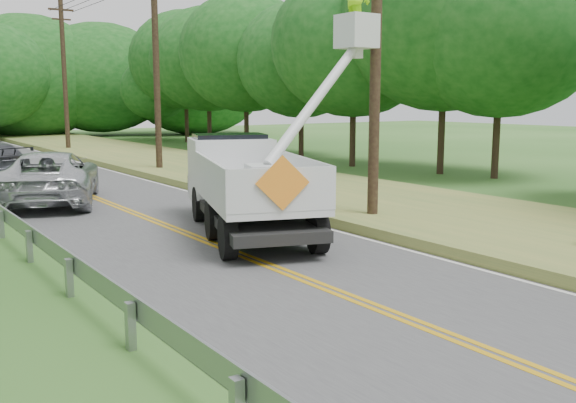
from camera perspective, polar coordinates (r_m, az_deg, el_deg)
ground at (r=9.14m, az=22.66°, el=-14.36°), size 140.00×140.00×0.00m
road at (r=20.07m, az=-13.10°, el=-1.21°), size 7.20×96.00×0.03m
utility_poles at (r=24.70m, az=-5.13°, el=13.14°), size 1.60×43.30×10.00m
tall_grass_verge at (r=23.54m, az=3.15°, el=0.87°), size 7.00×96.00×0.30m
treeline_right at (r=36.27m, az=4.19°, el=13.72°), size 11.21×53.97×11.54m
bucket_truck at (r=17.72m, az=-3.45°, el=2.77°), size 5.58×7.47×6.93m
suv_silver at (r=23.16m, az=-20.45°, el=2.05°), size 5.01×6.98×1.77m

